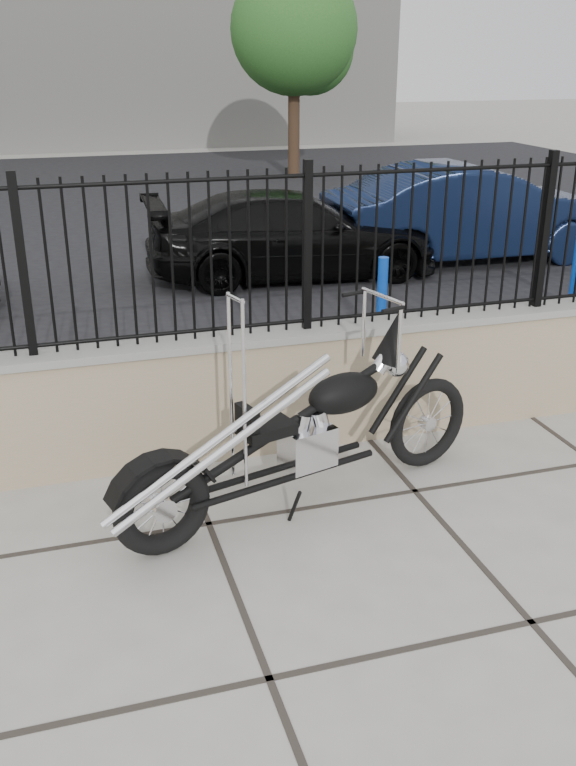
# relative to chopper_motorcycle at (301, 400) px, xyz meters

# --- Properties ---
(ground_plane) EXTENTS (90.00, 90.00, 0.00)m
(ground_plane) POSITION_rel_chopper_motorcycle_xyz_m (-0.65, -1.54, -0.81)
(ground_plane) COLOR #99968E
(ground_plane) RESTS_ON ground
(parking_lot) EXTENTS (30.00, 30.00, 0.00)m
(parking_lot) POSITION_rel_chopper_motorcycle_xyz_m (-0.65, 10.96, -0.81)
(parking_lot) COLOR black
(parking_lot) RESTS_ON ground
(retaining_wall) EXTENTS (14.00, 0.36, 0.96)m
(retaining_wall) POSITION_rel_chopper_motorcycle_xyz_m (-0.65, 0.96, -0.33)
(retaining_wall) COLOR gray
(retaining_wall) RESTS_ON ground_plane
(iron_fence) EXTENTS (14.00, 0.08, 1.20)m
(iron_fence) POSITION_rel_chopper_motorcycle_xyz_m (-0.65, 0.96, 0.75)
(iron_fence) COLOR black
(iron_fence) RESTS_ON retaining_wall
(background_building) EXTENTS (22.00, 6.00, 8.00)m
(background_building) POSITION_rel_chopper_motorcycle_xyz_m (-0.65, 24.96, 3.19)
(background_building) COLOR beige
(background_building) RESTS_ON ground_plane
(chopper_motorcycle) EXTENTS (2.71, 1.18, 1.61)m
(chopper_motorcycle) POSITION_rel_chopper_motorcycle_xyz_m (0.00, 0.00, 0.00)
(chopper_motorcycle) COLOR black
(chopper_motorcycle) RESTS_ON ground_plane
(car_black) EXTENTS (4.10, 1.83, 1.17)m
(car_black) POSITION_rel_chopper_motorcycle_xyz_m (1.77, 5.93, -0.22)
(car_black) COLOR black
(car_black) RESTS_ON parking_lot
(car_blue) EXTENTS (4.31, 1.60, 1.41)m
(car_blue) POSITION_rel_chopper_motorcycle_xyz_m (4.56, 6.08, -0.10)
(car_blue) COLOR #0E1833
(car_blue) RESTS_ON parking_lot
(bollard_b) EXTENTS (0.11, 0.11, 0.92)m
(bollard_b) POSITION_rel_chopper_motorcycle_xyz_m (1.88, 3.05, -0.35)
(bollard_b) COLOR #0D18C5
(bollard_b) RESTS_ON ground_plane
(bollard_c) EXTENTS (0.14, 0.14, 0.92)m
(bollard_c) POSITION_rel_chopper_motorcycle_xyz_m (4.61, 3.52, -0.35)
(bollard_c) COLOR #0B2FAC
(bollard_c) RESTS_ON ground_plane
(tree_right) EXTENTS (2.98, 2.98, 5.02)m
(tree_right) POSITION_rel_chopper_motorcycle_xyz_m (4.59, 15.01, 2.71)
(tree_right) COLOR #382619
(tree_right) RESTS_ON ground_plane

